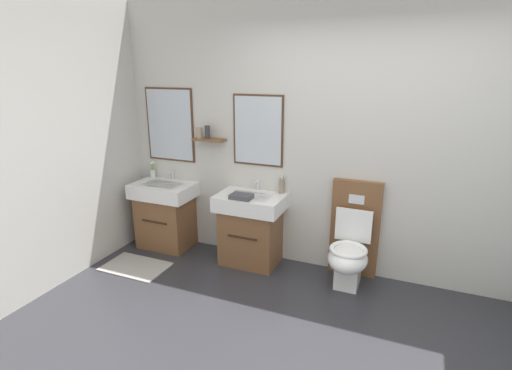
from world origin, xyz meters
The scene contains 11 objects.
wall_back centered at (-0.02, 1.66, 1.38)m, with size 5.48×0.27×2.76m.
wall_left centered at (-2.68, 0.00, 1.38)m, with size 0.12×3.44×2.76m, color beige.
bath_mat centered at (-2.16, 0.80, 0.01)m, with size 0.68×0.44×0.01m, color #9E9993.
vanity_sink_left centered at (-2.16, 1.39, 0.41)m, with size 0.70×0.49×0.77m.
tap_on_left_sink centered at (-2.16, 1.57, 0.84)m, with size 0.03×0.13×0.11m.
vanity_sink_right centered at (-1.06, 1.39, 0.41)m, with size 0.70×0.49×0.77m.
tap_on_right_sink centered at (-1.06, 1.57, 0.84)m, with size 0.03×0.13×0.11m.
toilet centered at (0.00, 1.40, 0.38)m, with size 0.48×0.62×1.00m.
toothbrush_cup centered at (-2.43, 1.56, 0.83)m, with size 0.07×0.07×0.21m.
soap_dispenser centered at (-0.78, 1.57, 0.86)m, with size 0.06×0.06×0.20m.
folded_hand_towel centered at (-1.10, 1.25, 0.80)m, with size 0.22×0.16×0.04m, color #47474C.
Camera 1 is at (0.47, -2.16, 2.06)m, focal length 27.35 mm.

